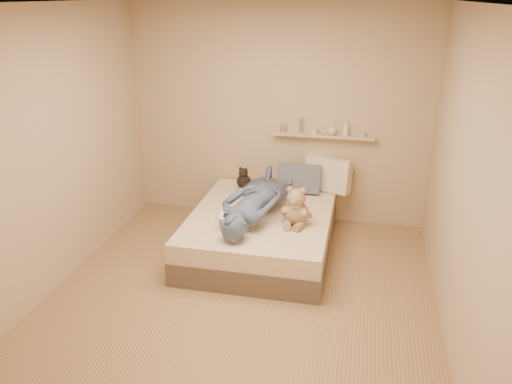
% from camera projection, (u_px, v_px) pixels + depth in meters
% --- Properties ---
extents(room, '(3.80, 3.80, 3.80)m').
position_uv_depth(room, '(240.00, 165.00, 4.25)').
color(room, '#9A764F').
rests_on(room, ground).
extents(bed, '(1.50, 1.90, 0.45)m').
position_uv_depth(bed, '(261.00, 231.00, 5.49)').
color(bed, brown).
rests_on(bed, floor).
extents(game_console, '(0.18, 0.09, 0.06)m').
position_uv_depth(game_console, '(228.00, 216.00, 4.94)').
color(game_console, silver).
rests_on(game_console, bed).
extents(teddy_bear, '(0.35, 0.34, 0.42)m').
position_uv_depth(teddy_bear, '(296.00, 209.00, 5.06)').
color(teddy_bear, '#957352').
rests_on(teddy_bear, bed).
extents(dark_plush, '(0.17, 0.17, 0.26)m').
position_uv_depth(dark_plush, '(244.00, 179.00, 6.06)').
color(dark_plush, black).
rests_on(dark_plush, bed).
extents(pillow_cream, '(0.59, 0.38, 0.42)m').
position_uv_depth(pillow_cream, '(328.00, 174.00, 5.96)').
color(pillow_cream, beige).
rests_on(pillow_cream, bed).
extents(pillow_grey, '(0.51, 0.26, 0.37)m').
position_uv_depth(pillow_grey, '(299.00, 179.00, 5.91)').
color(pillow_grey, slate).
rests_on(pillow_grey, bed).
extents(person, '(0.79, 1.63, 0.37)m').
position_uv_depth(person, '(257.00, 199.00, 5.29)').
color(person, '#4E557B').
rests_on(person, bed).
extents(wall_shelf, '(1.20, 0.12, 0.03)m').
position_uv_depth(wall_shelf, '(323.00, 136.00, 5.88)').
color(wall_shelf, tan).
rests_on(wall_shelf, wall_back).
extents(shelf_bottles, '(1.00, 0.13, 0.19)m').
position_uv_depth(shelf_bottles, '(324.00, 129.00, 5.85)').
color(shelf_bottles, silver).
rests_on(shelf_bottles, wall_shelf).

